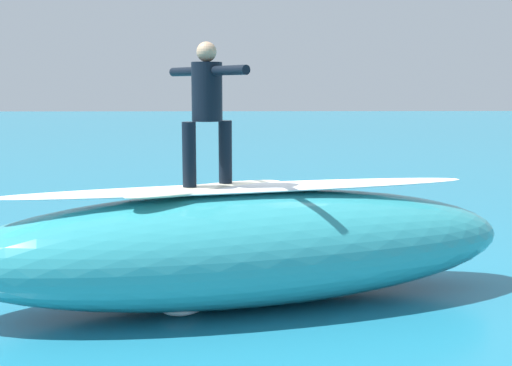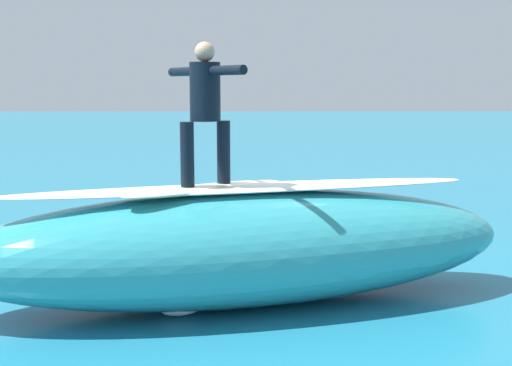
{
  "view_description": "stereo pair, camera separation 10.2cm",
  "coord_description": "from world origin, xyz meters",
  "px_view_note": "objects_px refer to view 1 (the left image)",
  "views": [
    {
      "loc": [
        0.22,
        9.82,
        2.69
      ],
      "look_at": [
        -0.02,
        -0.25,
        1.2
      ],
      "focal_mm": 46.55,
      "sensor_mm": 36.0,
      "label": 1
    },
    {
      "loc": [
        0.12,
        9.82,
        2.69
      ],
      "look_at": [
        -0.02,
        -0.25,
        1.2
      ],
      "focal_mm": 46.55,
      "sensor_mm": 36.0,
      "label": 2
    }
  ],
  "objects_px": {
    "surfboard_paddling": "(287,226)",
    "surfer_riding": "(207,102)",
    "surfboard_riding": "(208,189)",
    "surfer_paddling": "(293,217)"
  },
  "relations": [
    {
      "from": "surfboard_paddling",
      "to": "surfer_riding",
      "type": "bearing_deg",
      "value": 55.52
    },
    {
      "from": "surfer_riding",
      "to": "surfboard_paddling",
      "type": "relative_size",
      "value": 0.7
    },
    {
      "from": "surfboard_riding",
      "to": "surfer_riding",
      "type": "height_order",
      "value": "surfer_riding"
    },
    {
      "from": "surfboard_riding",
      "to": "surfboard_paddling",
      "type": "distance_m",
      "value": 4.78
    },
    {
      "from": "surfer_riding",
      "to": "surfer_paddling",
      "type": "distance_m",
      "value": 5.16
    },
    {
      "from": "surfer_riding",
      "to": "surfboard_riding",
      "type": "bearing_deg",
      "value": 55.01
    },
    {
      "from": "surfboard_riding",
      "to": "surfboard_paddling",
      "type": "xyz_separation_m",
      "value": [
        -1.26,
        -4.38,
        -1.41
      ]
    },
    {
      "from": "surfboard_riding",
      "to": "surfer_paddling",
      "type": "distance_m",
      "value": 4.8
    },
    {
      "from": "surfer_riding",
      "to": "surfboard_paddling",
      "type": "height_order",
      "value": "surfer_riding"
    },
    {
      "from": "surfboard_riding",
      "to": "surfer_paddling",
      "type": "bearing_deg",
      "value": -142.4
    }
  ]
}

